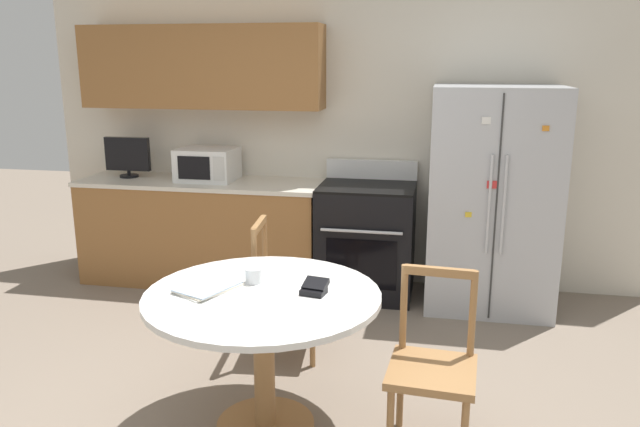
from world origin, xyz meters
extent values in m
cube|color=silver|center=(0.00, 2.65, 1.30)|extent=(5.20, 0.10, 2.60)
cube|color=#936033|center=(-1.17, 2.43, 1.84)|extent=(2.06, 0.34, 0.68)
cube|color=#936033|center=(-1.17, 2.29, 0.43)|extent=(2.06, 0.62, 0.86)
cube|color=beige|center=(-1.17, 2.29, 0.88)|extent=(2.09, 0.64, 0.03)
cube|color=#B2B5BA|center=(1.24, 2.21, 0.86)|extent=(0.96, 0.74, 1.72)
cube|color=#333333|center=(1.24, 1.84, 0.86)|extent=(0.01, 0.01, 1.65)
cylinder|color=silver|center=(1.19, 1.83, 0.90)|extent=(0.02, 0.02, 0.72)
cylinder|color=silver|center=(1.29, 1.83, 0.90)|extent=(0.02, 0.02, 0.72)
cube|color=red|center=(1.20, 1.84, 1.04)|extent=(0.07, 0.01, 0.05)
cube|color=orange|center=(1.53, 1.84, 1.45)|extent=(0.05, 0.01, 0.04)
cube|color=white|center=(1.13, 1.84, 1.49)|extent=(0.06, 0.02, 0.05)
cube|color=yellow|center=(1.05, 1.84, 0.82)|extent=(0.05, 0.02, 0.04)
cube|color=black|center=(0.26, 2.26, 0.45)|extent=(0.77, 0.64, 0.90)
cube|color=black|center=(0.26, 1.94, 0.36)|extent=(0.55, 0.01, 0.40)
cylinder|color=silver|center=(0.26, 1.91, 0.63)|extent=(0.63, 0.02, 0.02)
cube|color=black|center=(0.26, 2.26, 0.91)|extent=(0.77, 0.64, 0.02)
cube|color=white|center=(0.26, 2.55, 1.00)|extent=(0.77, 0.06, 0.16)
cube|color=white|center=(-1.11, 2.33, 1.04)|extent=(0.48, 0.40, 0.27)
cube|color=black|center=(-1.15, 2.12, 1.04)|extent=(0.28, 0.01, 0.19)
cube|color=silver|center=(-0.94, 2.12, 1.04)|extent=(0.10, 0.01, 0.20)
cylinder|color=black|center=(-1.84, 2.31, 0.91)|extent=(0.16, 0.16, 0.02)
cylinder|color=black|center=(-1.84, 2.31, 0.94)|extent=(0.03, 0.03, 0.04)
cube|color=black|center=(-1.84, 2.31, 1.10)|extent=(0.40, 0.05, 0.29)
cylinder|color=white|center=(-0.02, 0.22, 0.74)|extent=(1.21, 1.21, 0.03)
cylinder|color=#9E7042|center=(-0.02, 0.22, 0.38)|extent=(0.11, 0.11, 0.70)
cylinder|color=#9E7042|center=(-0.02, 0.22, 0.01)|extent=(0.52, 0.52, 0.03)
cube|color=#9E7042|center=(-0.10, 1.07, 0.43)|extent=(0.46, 0.46, 0.04)
cylinder|color=#9E7042|center=(0.06, 1.26, 0.21)|extent=(0.04, 0.04, 0.41)
cylinder|color=#9E7042|center=(0.09, 0.92, 0.21)|extent=(0.04, 0.04, 0.41)
cylinder|color=#9E7042|center=(-0.28, 1.23, 0.21)|extent=(0.04, 0.04, 0.41)
cylinder|color=#9E7042|center=(-0.25, 0.89, 0.21)|extent=(0.04, 0.04, 0.41)
cylinder|color=#9E7042|center=(-0.30, 1.23, 0.68)|extent=(0.04, 0.04, 0.45)
cylinder|color=#9E7042|center=(-0.27, 0.88, 0.68)|extent=(0.04, 0.04, 0.45)
cube|color=#9E7042|center=(-0.28, 1.06, 0.88)|extent=(0.07, 0.35, 0.04)
cube|color=#9E7042|center=(0.84, 0.18, 0.43)|extent=(0.45, 0.45, 0.04)
cylinder|color=#9E7042|center=(0.66, 0.02, 0.21)|extent=(0.04, 0.04, 0.41)
cylinder|color=#9E7042|center=(1.03, 0.34, 0.21)|extent=(0.04, 0.04, 0.41)
cylinder|color=#9E7042|center=(0.68, 0.36, 0.21)|extent=(0.04, 0.04, 0.41)
cylinder|color=#9E7042|center=(1.03, 0.35, 0.68)|extent=(0.04, 0.04, 0.45)
cylinder|color=#9E7042|center=(0.68, 0.38, 0.68)|extent=(0.04, 0.04, 0.45)
cube|color=#9E7042|center=(0.86, 0.37, 0.88)|extent=(0.35, 0.06, 0.04)
cylinder|color=silver|center=(-0.11, 0.35, 0.80)|extent=(0.09, 0.09, 0.08)
cylinder|color=red|center=(-0.11, 0.35, 0.78)|extent=(0.08, 0.08, 0.04)
cube|color=black|center=(0.24, 0.25, 0.77)|extent=(0.13, 0.11, 0.03)
cube|color=black|center=(0.24, 0.28, 0.80)|extent=(0.14, 0.12, 0.06)
cube|color=white|center=(-0.31, 0.21, 0.76)|extent=(0.35, 0.37, 0.01)
cube|color=beige|center=(-0.31, 0.21, 0.77)|extent=(0.33, 0.37, 0.01)
cube|color=silver|center=(-0.31, 0.21, 0.78)|extent=(0.32, 0.36, 0.01)
camera|label=1|loc=(0.84, -2.63, 1.91)|focal=35.00mm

